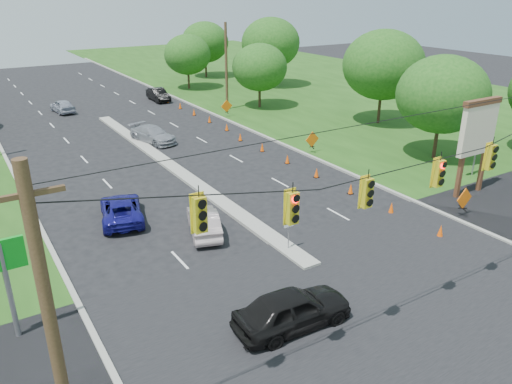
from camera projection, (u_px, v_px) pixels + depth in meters
ground at (373, 312)px, 20.31m from camera, size 160.00×160.00×0.00m
grass_right at (449, 117)px, 50.68m from camera, size 40.00×160.00×0.06m
cross_street at (373, 312)px, 20.31m from camera, size 160.00×14.00×0.02m
curb_left at (5, 157)px, 38.92m from camera, size 0.25×110.00×0.16m
curb_right at (230, 122)px, 48.80m from camera, size 0.25×110.00×0.16m
median at (171, 166)px, 36.80m from camera, size 1.00×34.00×0.18m
median_sign at (289, 225)px, 24.47m from camera, size 0.55×0.06×2.05m
signal_span at (405, 210)px, 17.61m from camera, size 25.60×0.32×9.00m
utility_pole_far_right at (226, 67)px, 52.18m from camera, size 0.28×0.28×9.00m
pylon_sign at (478, 132)px, 30.65m from camera, size 5.90×2.30×6.12m
cone_0 at (441, 231)px, 26.31m from camera, size 0.32×0.32×0.70m
cone_1 at (391, 208)px, 29.05m from camera, size 0.32×0.32×0.70m
cone_2 at (351, 189)px, 31.80m from camera, size 0.32×0.32×0.70m
cone_3 at (317, 173)px, 34.55m from camera, size 0.32×0.32×0.70m
cone_4 at (287, 159)px, 37.30m from camera, size 0.32×0.32×0.70m
cone_5 at (262, 147)px, 40.04m from camera, size 0.32×0.32×0.70m
cone_6 at (240, 137)px, 42.79m from camera, size 0.32×0.32×0.70m
cone_7 at (227, 127)px, 45.83m from camera, size 0.32×0.32×0.70m
cone_8 at (209, 119)px, 48.58m from camera, size 0.32×0.32×0.70m
cone_9 at (194, 112)px, 51.32m from camera, size 0.32×0.32×0.70m
cone_10 at (180, 106)px, 54.07m from camera, size 0.32×0.32×0.70m
cone_11 at (168, 100)px, 56.82m from camera, size 0.32×0.32×0.70m
work_sign_0 at (464, 199)px, 28.32m from camera, size 1.27×0.58×1.37m
work_sign_1 at (312, 140)px, 39.30m from camera, size 1.27×0.58×1.37m
work_sign_2 at (227, 107)px, 50.29m from camera, size 1.27×0.58×1.37m
tree_7 at (442, 94)px, 36.64m from camera, size 6.72×6.72×7.84m
tree_8 at (383, 65)px, 46.21m from camera, size 7.56×7.56×8.82m
tree_9 at (260, 67)px, 53.17m from camera, size 5.88×5.88×6.86m
tree_10 at (271, 43)px, 64.46m from camera, size 7.56×7.56×8.82m
tree_11 at (205, 42)px, 71.37m from camera, size 6.72×6.72×7.84m
tree_12 at (187, 55)px, 63.18m from camera, size 5.88×5.88×6.86m
black_sedan at (293, 309)px, 19.16m from camera, size 4.84×2.11×1.62m
white_sedan at (204, 222)px, 26.59m from camera, size 2.66×4.35×1.35m
blue_pickup at (121, 209)px, 28.13m from camera, size 3.29×5.16×1.33m
silver_car_far at (153, 134)px, 42.25m from camera, size 3.18×5.14×1.39m
silver_car_oncoming at (62, 106)px, 52.37m from camera, size 2.09×4.22×1.38m
dark_car_receding at (158, 95)px, 57.75m from camera, size 1.63×4.42×1.45m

